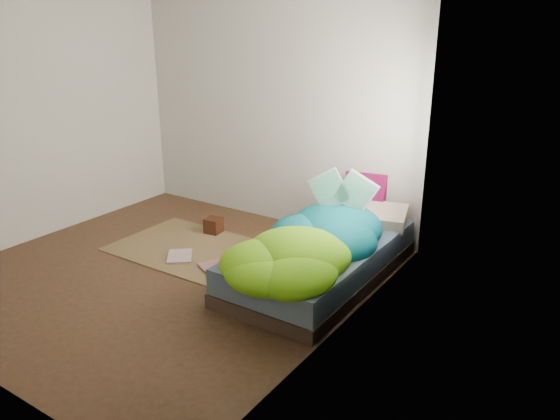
# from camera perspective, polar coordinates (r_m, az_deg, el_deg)

# --- Properties ---
(ground) EXTENTS (3.50, 3.50, 0.00)m
(ground) POSITION_cam_1_polar(r_m,az_deg,el_deg) (5.14, -11.87, -6.50)
(ground) COLOR #3F2A18
(ground) RESTS_ON ground
(room_walls) EXTENTS (3.54, 3.54, 2.62)m
(room_walls) POSITION_cam_1_polar(r_m,az_deg,el_deg) (4.66, -13.10, 11.75)
(room_walls) COLOR silver
(room_walls) RESTS_ON ground
(bed) EXTENTS (1.00, 2.00, 0.34)m
(bed) POSITION_cam_1_polar(r_m,az_deg,el_deg) (4.90, 4.29, -5.24)
(bed) COLOR #34261C
(bed) RESTS_ON ground
(duvet) EXTENTS (0.96, 1.84, 0.34)m
(duvet) POSITION_cam_1_polar(r_m,az_deg,el_deg) (4.59, 3.04, -2.34)
(duvet) COLOR #075B79
(duvet) RESTS_ON bed
(rug) EXTENTS (1.60, 1.10, 0.01)m
(rug) POSITION_cam_1_polar(r_m,az_deg,el_deg) (5.58, -8.98, -4.05)
(rug) COLOR brown
(rug) RESTS_ON ground
(pillow_floral) EXTENTS (0.68, 0.51, 0.14)m
(pillow_floral) POSITION_cam_1_polar(r_m,az_deg,el_deg) (5.34, 9.82, -0.59)
(pillow_floral) COLOR beige
(pillow_floral) RESTS_ON bed
(pillow_magenta) EXTENTS (0.43, 0.21, 0.41)m
(pillow_magenta) POSITION_cam_1_polar(r_m,az_deg,el_deg) (5.54, 8.87, 1.72)
(pillow_magenta) COLOR #530529
(pillow_magenta) RESTS_ON bed
(open_book) EXTENTS (0.52, 0.26, 0.31)m
(open_book) POSITION_cam_1_polar(r_m,az_deg,el_deg) (4.92, 6.57, 3.06)
(open_book) COLOR #317D29
(open_book) RESTS_ON duvet
(wooden_box) EXTENTS (0.18, 0.18, 0.16)m
(wooden_box) POSITION_cam_1_polar(r_m,az_deg,el_deg) (5.93, -6.95, -1.61)
(wooden_box) COLOR #36130C
(wooden_box) RESTS_ON rug
(floor_book_a) EXTENTS (0.38, 0.39, 0.02)m
(floor_book_a) POSITION_cam_1_polar(r_m,az_deg,el_deg) (5.41, -11.65, -4.82)
(floor_book_a) COLOR silver
(floor_book_a) RESTS_ON rug
(floor_book_b) EXTENTS (0.33, 0.37, 0.03)m
(floor_book_b) POSITION_cam_1_polar(r_m,az_deg,el_deg) (5.25, -7.11, -5.31)
(floor_book_b) COLOR #C5717C
(floor_book_b) RESTS_ON rug
(floor_book_c) EXTENTS (0.33, 0.33, 0.02)m
(floor_book_c) POSITION_cam_1_polar(r_m,az_deg,el_deg) (4.95, -6.96, -6.96)
(floor_book_c) COLOR tan
(floor_book_c) RESTS_ON rug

